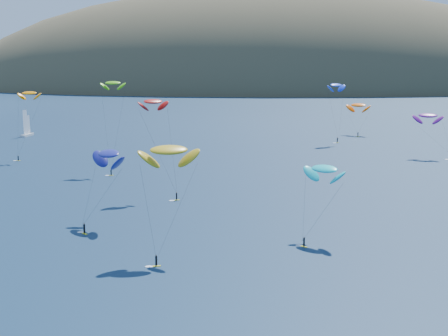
% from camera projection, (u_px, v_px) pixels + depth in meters
% --- Properties ---
extents(island, '(730.00, 300.00, 210.00)m').
position_uv_depth(island, '(286.00, 98.00, 602.15)').
color(island, '#3D3526').
rests_on(island, ground).
extents(sailboat, '(9.48, 8.18, 11.68)m').
position_uv_depth(sailboat, '(27.00, 134.00, 242.87)').
color(sailboat, silver).
rests_on(sailboat, ground).
extents(kitesurfer_1, '(6.95, 8.18, 21.84)m').
position_uv_depth(kitesurfer_1, '(29.00, 93.00, 189.79)').
color(kitesurfer_1, yellow).
rests_on(kitesurfer_1, ground).
extents(kitesurfer_2, '(10.19, 12.17, 19.23)m').
position_uv_depth(kitesurfer_2, '(169.00, 150.00, 99.96)').
color(kitesurfer_2, yellow).
rests_on(kitesurfer_2, ground).
extents(kitesurfer_3, '(6.94, 13.06, 25.68)m').
position_uv_depth(kitesurfer_3, '(113.00, 83.00, 171.09)').
color(kitesurfer_3, yellow).
rests_on(kitesurfer_3, ground).
extents(kitesurfer_4, '(8.62, 7.77, 22.85)m').
position_uv_depth(kitesurfer_4, '(336.00, 85.00, 223.68)').
color(kitesurfer_4, yellow).
rests_on(kitesurfer_4, ground).
extents(kitesurfer_5, '(8.72, 11.51, 14.26)m').
position_uv_depth(kitesurfer_5, '(324.00, 169.00, 108.69)').
color(kitesurfer_5, yellow).
rests_on(kitesurfer_5, ground).
extents(kitesurfer_6, '(11.77, 10.44, 15.31)m').
position_uv_depth(kitesurfer_6, '(428.00, 116.00, 193.45)').
color(kitesurfer_6, yellow).
rests_on(kitesurfer_6, ground).
extents(kitesurfer_9, '(10.43, 11.26, 23.04)m').
position_uv_depth(kitesurfer_9, '(153.00, 102.00, 141.10)').
color(kitesurfer_9, yellow).
rests_on(kitesurfer_9, ground).
extents(kitesurfer_10, '(9.60, 15.37, 15.68)m').
position_uv_depth(kitesurfer_10, '(109.00, 154.00, 118.75)').
color(kitesurfer_10, yellow).
rests_on(kitesurfer_10, ground).
extents(kitesurfer_11, '(10.42, 13.42, 14.20)m').
position_uv_depth(kitesurfer_11, '(358.00, 105.00, 247.59)').
color(kitesurfer_11, yellow).
rests_on(kitesurfer_11, ground).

